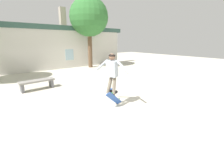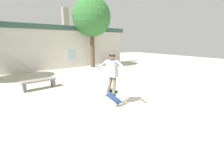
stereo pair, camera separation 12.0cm
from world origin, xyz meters
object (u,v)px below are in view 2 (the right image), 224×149
object	(u,v)px
tree_right	(92,17)
skateboard_flipping	(114,98)
park_bench	(39,82)
skater	(112,70)
skateboard_resting	(112,91)

from	to	relation	value
tree_right	skateboard_flipping	bearing A→B (deg)	-114.71
park_bench	skater	world-z (taller)	skater
skater	skateboard_resting	distance (m)	1.91
park_bench	skateboard_flipping	distance (m)	4.09
tree_right	park_bench	size ratio (longest dim) A/B	3.75
park_bench	skateboard_resting	world-z (taller)	park_bench
tree_right	skateboard_resting	world-z (taller)	tree_right
park_bench	skater	xyz separation A→B (m)	(1.57, -3.69, 0.97)
tree_right	park_bench	xyz separation A→B (m)	(-5.15, -3.95, -3.83)
tree_right	skateboard_flipping	distance (m)	9.32
tree_right	skateboard_resting	size ratio (longest dim) A/B	7.32
park_bench	skateboard_flipping	bearing A→B (deg)	-70.38
skater	skateboard_flipping	distance (m)	0.96
skateboard_flipping	skateboard_resting	world-z (taller)	skateboard_flipping
park_bench	skateboard_resting	distance (m)	3.53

